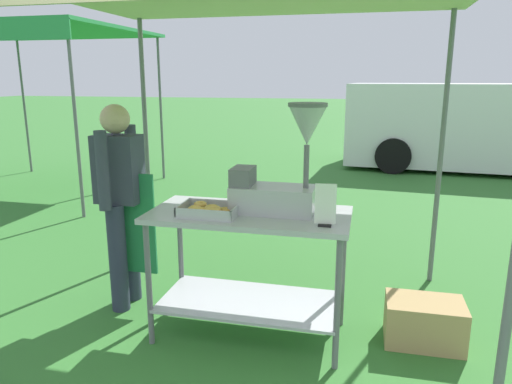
{
  "coord_description": "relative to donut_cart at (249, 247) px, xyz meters",
  "views": [
    {
      "loc": [
        0.65,
        -2.14,
        1.8
      ],
      "look_at": [
        -0.11,
        1.06,
        1.0
      ],
      "focal_mm": 33.26,
      "sensor_mm": 36.0,
      "label": 1
    }
  ],
  "objects": [
    {
      "name": "ground_plane",
      "position": [
        0.11,
        5.14,
        -0.66
      ],
      "size": [
        70.0,
        70.0,
        0.0
      ],
      "primitive_type": "plane",
      "color": "#33702D"
    },
    {
      "name": "donut_cart",
      "position": [
        0.0,
        0.0,
        0.0
      ],
      "size": [
        1.36,
        0.66,
        0.91
      ],
      "color": "#B7B7BC",
      "rests_on": "ground"
    },
    {
      "name": "donut_tray",
      "position": [
        -0.25,
        -0.14,
        0.28
      ],
      "size": [
        0.39,
        0.27,
        0.07
      ],
      "color": "#B7B7BC",
      "rests_on": "donut_cart"
    },
    {
      "name": "donut_fryer",
      "position": [
        0.21,
        0.04,
        0.52
      ],
      "size": [
        0.63,
        0.28,
        0.73
      ],
      "color": "#B7B7BC",
      "rests_on": "donut_cart"
    },
    {
      "name": "menu_sign",
      "position": [
        0.53,
        -0.19,
        0.37
      ],
      "size": [
        0.13,
        0.05,
        0.27
      ],
      "color": "black",
      "rests_on": "donut_cart"
    },
    {
      "name": "vendor",
      "position": [
        -1.08,
        0.22,
        0.24
      ],
      "size": [
        0.45,
        0.53,
        1.61
      ],
      "color": "#2D3347",
      "rests_on": "ground"
    },
    {
      "name": "supply_crate",
      "position": [
        1.21,
        0.17,
        -0.51
      ],
      "size": [
        0.53,
        0.35,
        0.31
      ],
      "color": "tan",
      "rests_on": "ground"
    },
    {
      "name": "van_white",
      "position": [
        2.87,
        7.2,
        0.22
      ],
      "size": [
        5.13,
        2.4,
        1.69
      ],
      "color": "white",
      "rests_on": "ground"
    },
    {
      "name": "neighbour_tent",
      "position": [
        -4.28,
        3.59,
        1.79
      ],
      "size": [
        3.02,
        2.76,
        2.53
      ],
      "color": "slate",
      "rests_on": "ground"
    }
  ]
}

